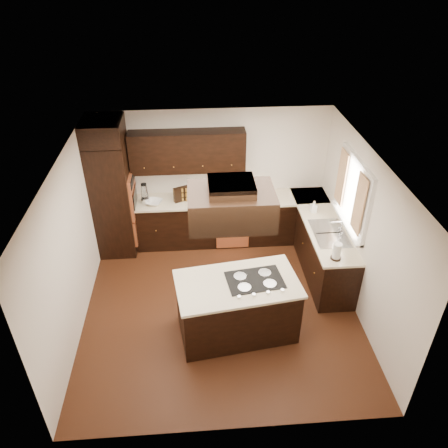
{
  "coord_description": "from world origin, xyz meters",
  "views": [
    {
      "loc": [
        -0.34,
        -5.09,
        4.89
      ],
      "look_at": [
        0.1,
        0.6,
        1.15
      ],
      "focal_mm": 35.0,
      "sensor_mm": 36.0,
      "label": 1
    }
  ],
  "objects_px": {
    "island": "(237,308)",
    "spice_rack": "(183,194)",
    "oven_column": "(113,198)",
    "range_hood": "(231,206)"
  },
  "relations": [
    {
      "from": "oven_column",
      "to": "range_hood",
      "type": "distance_m",
      "value": 3.13
    },
    {
      "from": "oven_column",
      "to": "spice_rack",
      "type": "height_order",
      "value": "oven_column"
    },
    {
      "from": "oven_column",
      "to": "spice_rack",
      "type": "bearing_deg",
      "value": 3.73
    },
    {
      "from": "island",
      "to": "spice_rack",
      "type": "bearing_deg",
      "value": 99.94
    },
    {
      "from": "oven_column",
      "to": "range_hood",
      "type": "height_order",
      "value": "range_hood"
    },
    {
      "from": "oven_column",
      "to": "island",
      "type": "distance_m",
      "value": 3.05
    },
    {
      "from": "range_hood",
      "to": "island",
      "type": "bearing_deg",
      "value": 6.4
    },
    {
      "from": "island",
      "to": "oven_column",
      "type": "bearing_deg",
      "value": 123.27
    },
    {
      "from": "island",
      "to": "range_hood",
      "type": "bearing_deg",
      "value": 178.31
    },
    {
      "from": "oven_column",
      "to": "range_hood",
      "type": "xyz_separation_m",
      "value": [
        1.88,
        -2.25,
        1.1
      ]
    }
  ]
}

